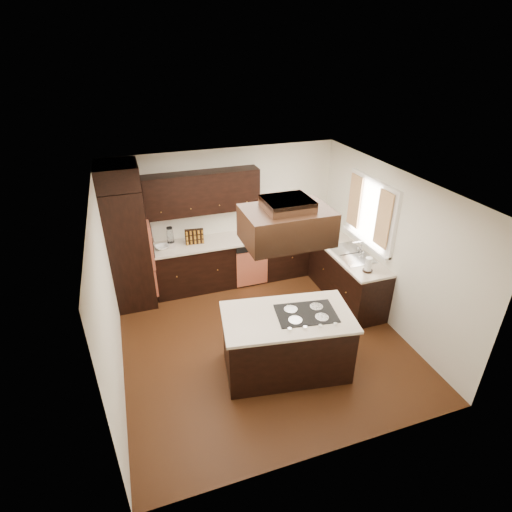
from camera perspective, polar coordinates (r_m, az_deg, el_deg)
The scene contains 30 objects.
floor at distance 6.41m, azimuth 0.89°, elevation -11.76°, with size 4.20×4.20×0.02m, color #522B13.
ceiling at distance 5.15m, azimuth 1.10°, elevation 10.17°, with size 4.20×4.20×0.02m, color white.
wall_back at distance 7.49m, azimuth -4.45°, elevation 5.77°, with size 4.20×0.02×2.50m, color silver.
wall_front at distance 4.15m, azimuth 11.18°, elevation -16.07°, with size 4.20×0.02×2.50m, color silver.
wall_left at distance 5.45m, azimuth -20.53°, elevation -5.48°, with size 0.02×4.20×2.50m, color silver.
wall_right at distance 6.61m, azimuth 18.49°, elevation 1.08°, with size 0.02×4.20×2.50m, color silver.
oven_column at distance 7.02m, azimuth -17.68°, elevation 1.09°, with size 0.65×0.75×2.12m, color black.
wall_oven_face at distance 6.99m, azimuth -14.92°, elevation 1.96°, with size 0.05×0.62×0.78m, color #C76244.
base_cabinets_back at distance 7.58m, azimuth -3.37°, elevation -0.70°, with size 2.93×0.60×0.88m, color black.
base_cabinets_right at distance 7.47m, azimuth 11.69°, elevation -1.76°, with size 0.60×2.40×0.88m, color black.
countertop_back at distance 7.36m, azimuth -3.44°, elevation 2.37°, with size 2.93×0.63×0.04m, color beige.
countertop_right at distance 7.25m, azimuth 11.94°, elevation 1.36°, with size 0.63×2.40×0.04m, color beige.
upper_cabinets at distance 7.04m, azimuth -7.67°, elevation 8.98°, with size 2.00×0.34×0.72m, color black.
dishwasher_front at distance 7.43m, azimuth -0.57°, elevation -1.70°, with size 0.60×0.05×0.72m, color #C76244.
window_frame at distance 6.83m, azimuth 16.09°, elevation 6.03°, with size 0.06×1.32×1.12m, color white.
window_pane at distance 6.84m, azimuth 16.29°, elevation 6.06°, with size 0.00×1.20×1.00m, color white.
curtain_left at distance 6.46m, azimuth 17.72°, elevation 5.00°, with size 0.02×0.34×0.90m, color #FFE8B9.
curtain_right at distance 7.10m, azimuth 13.90°, elevation 7.62°, with size 0.02×0.34×0.90m, color #FFE8B9.
sink_rim at distance 6.99m, azimuth 13.46°, elevation 0.31°, with size 0.52×0.84×0.01m, color silver.
island at distance 5.65m, azimuth 4.35°, elevation -12.39°, with size 1.67×0.91×0.88m, color black.
island_top at distance 5.36m, azimuth 4.53°, elevation -8.67°, with size 1.73×0.97×0.04m, color beige.
cooktop at distance 5.40m, azimuth 7.17°, elevation -8.13°, with size 0.79×0.53×0.01m, color black.
range_hood at distance 4.84m, azimuth 4.38°, elevation 4.38°, with size 1.05×0.72×0.42m, color black.
hood_duct at distance 4.73m, azimuth 4.51°, elevation 7.42°, with size 0.55×0.50×0.13m, color black.
blender_base at distance 7.16m, azimuth -12.03°, elevation 1.60°, with size 0.15×0.15×0.10m, color silver.
blender_pitcher at distance 7.08m, azimuth -12.17°, elevation 2.90°, with size 0.13×0.13×0.26m, color silver.
spice_rack at distance 7.18m, azimuth -8.80°, elevation 2.77°, with size 0.33×0.08×0.27m, color black.
mixing_bowl at distance 7.15m, azimuth -13.29°, elevation 1.24°, with size 0.23×0.23×0.06m, color white.
soap_bottle at distance 7.39m, azimuth 10.84°, elevation 3.08°, with size 0.09×0.10×0.21m, color white.
paper_towel at distance 6.47m, azimuth 15.76°, elevation -1.20°, with size 0.11×0.11×0.24m, color white.
Camera 1 is at (-1.66, -4.60, 4.12)m, focal length 28.00 mm.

